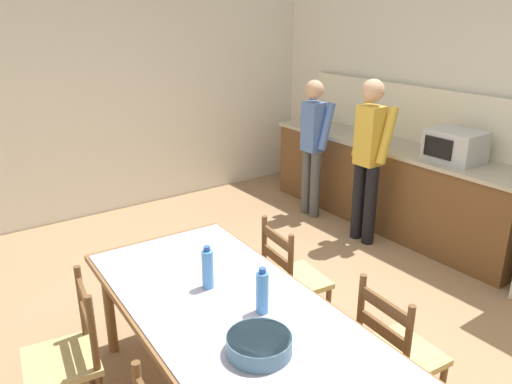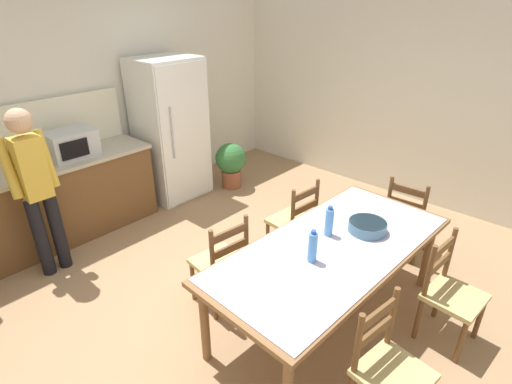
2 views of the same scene
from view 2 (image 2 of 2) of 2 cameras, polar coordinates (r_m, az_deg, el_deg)
name	(u,v)px [view 2 (image 2 of 2)]	position (r m, az deg, el deg)	size (l,w,h in m)	color
ground_plane	(229,302)	(3.85, -3.81, -15.37)	(8.32, 8.32, 0.00)	#9E7A56
wall_back	(67,100)	(5.27, -25.42, 11.73)	(6.52, 0.12, 2.90)	silver
wall_right	(404,89)	(5.74, 20.41, 13.62)	(0.12, 5.20, 2.90)	silver
kitchen_counter	(10,217)	(4.91, -31.66, -3.10)	(3.17, 0.66, 0.93)	brown
refrigerator	(171,130)	(5.51, -12.08, 8.64)	(0.80, 0.73, 1.87)	white
microwave	(71,144)	(4.88, -24.92, 6.25)	(0.50, 0.39, 0.30)	#B2B7BC
dining_table	(332,253)	(3.32, 10.82, -8.53)	(2.27, 1.11, 0.75)	brown
bottle_near_centre	(313,247)	(3.02, 8.09, -7.78)	(0.07, 0.07, 0.27)	#4C8ED6
bottle_off_centre	(329,222)	(3.36, 10.41, -4.20)	(0.07, 0.07, 0.27)	#4C8ED6
serving_bowl	(367,226)	(3.52, 15.63, -4.68)	(0.32, 0.32, 0.09)	slate
chair_side_far_left	(221,262)	(3.59, -4.98, -10.00)	(0.46, 0.45, 0.91)	brown
chair_side_near_right	(450,293)	(3.60, 26.01, -12.89)	(0.45, 0.43, 0.91)	brown
chair_side_far_right	(294,221)	(4.19, 5.47, -4.17)	(0.45, 0.43, 0.91)	brown
chair_head_end	(407,217)	(4.53, 20.79, -3.39)	(0.42, 0.44, 0.91)	brown
chair_side_near_left	(388,369)	(2.88, 18.40, -22.90)	(0.47, 0.45, 0.91)	brown
person_at_counter	(36,186)	(4.27, -28.93, 0.76)	(0.43, 0.29, 1.69)	black
potted_plant	(231,162)	(5.79, -3.62, 4.27)	(0.44, 0.44, 0.67)	brown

